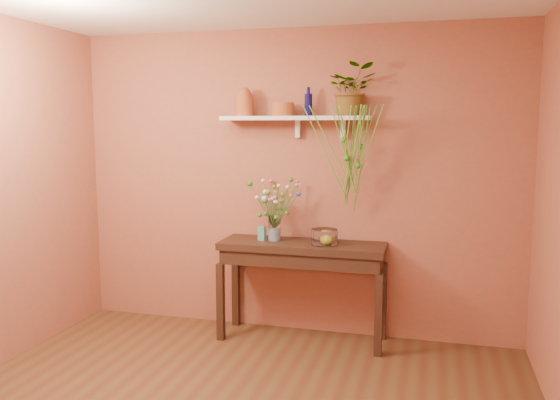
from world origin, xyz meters
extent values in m
cube|color=#A2573C|center=(0.00, 2.00, 1.35)|extent=(4.00, 0.04, 2.70)
cube|color=#362016|center=(0.14, 1.75, 0.83)|extent=(1.42, 0.46, 0.06)
cube|color=#362016|center=(0.14, 1.75, 0.74)|extent=(1.36, 0.42, 0.12)
cube|color=#362016|center=(-0.53, 1.55, 0.34)|extent=(0.06, 0.06, 0.68)
cube|color=#362016|center=(0.82, 1.55, 0.34)|extent=(0.06, 0.06, 0.68)
cube|color=#362016|center=(-0.53, 1.95, 0.34)|extent=(0.06, 0.06, 0.68)
cube|color=#362016|center=(0.82, 1.95, 0.34)|extent=(0.06, 0.06, 0.68)
cube|color=white|center=(0.05, 1.87, 1.92)|extent=(1.30, 0.24, 0.04)
cube|color=white|center=(0.05, 1.97, 1.83)|extent=(0.04, 0.05, 0.15)
cube|color=white|center=(0.45, 1.97, 1.83)|extent=(0.04, 0.05, 0.15)
cylinder|color=#AC5C30|center=(-0.41, 1.86, 2.03)|extent=(0.18, 0.18, 0.18)
sphere|color=#AC5C30|center=(-0.41, 1.86, 2.13)|extent=(0.12, 0.12, 0.12)
cylinder|color=#AC5C30|center=(-0.05, 1.85, 1.99)|extent=(0.21, 0.21, 0.11)
cylinder|color=#0D0A43|center=(0.16, 1.90, 2.03)|extent=(0.08, 0.08, 0.19)
cylinder|color=#0D0A43|center=(0.16, 1.90, 2.15)|extent=(0.03, 0.03, 0.06)
imported|color=#397522|center=(0.53, 1.89, 2.15)|extent=(0.46, 0.42, 0.43)
cylinder|color=#397522|center=(0.55, 1.76, 1.60)|extent=(0.10, 0.13, 0.83)
cylinder|color=#5FAC28|center=(0.70, 1.72, 1.69)|extent=(0.25, 0.31, 0.66)
cylinder|color=#5FAC28|center=(0.36, 1.71, 1.73)|extent=(0.29, 0.14, 0.58)
cylinder|color=#397522|center=(0.65, 1.71, 1.58)|extent=(0.15, 0.16, 0.87)
cylinder|color=#5FAC28|center=(0.59, 1.68, 1.67)|extent=(0.16, 0.37, 0.71)
cylinder|color=#5FAC28|center=(0.54, 1.72, 1.66)|extent=(0.16, 0.21, 0.72)
cylinder|color=#397522|center=(0.51, 1.72, 1.66)|extent=(0.16, 0.16, 0.72)
cylinder|color=#5FAC28|center=(0.50, 1.70, 1.64)|extent=(0.19, 0.26, 0.77)
cylinder|color=#5FAC28|center=(0.63, 1.70, 1.77)|extent=(0.04, 0.20, 0.49)
cylinder|color=#397522|center=(0.62, 1.74, 1.61)|extent=(0.29, 0.22, 0.82)
cylinder|color=#5FAC28|center=(0.52, 1.71, 1.70)|extent=(0.10, 0.20, 0.65)
cylinder|color=#5FAC28|center=(0.52, 1.70, 1.72)|extent=(0.07, 0.33, 0.60)
cylinder|color=#397522|center=(0.55, 1.73, 1.63)|extent=(0.11, 0.16, 0.78)
cylinder|color=#5FAC28|center=(0.64, 1.73, 1.83)|extent=(0.09, 0.10, 0.38)
cylinder|color=#5FAC28|center=(0.63, 1.73, 1.73)|extent=(0.10, 0.25, 0.57)
cylinder|color=#397522|center=(0.59, 1.74, 1.65)|extent=(0.20, 0.14, 0.75)
cylinder|color=#5FAC28|center=(0.35, 1.69, 1.63)|extent=(0.33, 0.28, 0.78)
cylinder|color=#5FAC28|center=(0.57, 1.74, 1.67)|extent=(0.18, 0.10, 0.70)
sphere|color=#397522|center=(0.52, 1.71, 1.60)|extent=(0.05, 0.05, 0.05)
sphere|color=#397522|center=(0.61, 1.76, 1.53)|extent=(0.05, 0.05, 0.05)
sphere|color=#397522|center=(0.63, 1.79, 1.68)|extent=(0.05, 0.05, 0.05)
sphere|color=#397522|center=(0.49, 1.76, 1.74)|extent=(0.05, 0.05, 0.05)
cylinder|color=white|center=(-0.11, 1.77, 0.97)|extent=(0.11, 0.11, 0.22)
cylinder|color=silver|center=(-0.11, 1.77, 0.91)|extent=(0.10, 0.10, 0.11)
cylinder|color=#386B28|center=(-0.12, 1.67, 1.10)|extent=(0.03, 0.20, 0.27)
sphere|color=#397522|center=(-0.14, 1.58, 1.24)|extent=(0.05, 0.05, 0.05)
cylinder|color=#386B28|center=(-0.09, 1.69, 1.11)|extent=(0.04, 0.17, 0.28)
sphere|color=#E34F94|center=(-0.08, 1.61, 1.25)|extent=(0.04, 0.04, 0.04)
cylinder|color=#386B28|center=(-0.09, 1.73, 1.11)|extent=(0.04, 0.09, 0.28)
sphere|color=#5B9435|center=(-0.08, 1.69, 1.25)|extent=(0.04, 0.04, 0.04)
cylinder|color=#386B28|center=(-0.09, 1.73, 1.09)|extent=(0.04, 0.08, 0.25)
sphere|color=silver|center=(-0.08, 1.70, 1.22)|extent=(0.05, 0.05, 0.05)
cylinder|color=#386B28|center=(-0.08, 1.73, 1.16)|extent=(0.07, 0.09, 0.38)
sphere|color=silver|center=(-0.05, 1.69, 1.35)|extent=(0.03, 0.03, 0.03)
cylinder|color=#386B28|center=(0.00, 1.74, 1.17)|extent=(0.22, 0.07, 0.39)
sphere|color=#E34F94|center=(0.10, 1.71, 1.36)|extent=(0.03, 0.03, 0.03)
cylinder|color=#386B28|center=(-0.07, 1.77, 1.12)|extent=(0.08, 0.01, 0.29)
sphere|color=#5B9435|center=(-0.04, 1.77, 1.27)|extent=(0.04, 0.04, 0.04)
cylinder|color=#386B28|center=(-0.01, 1.79, 1.16)|extent=(0.21, 0.06, 0.38)
sphere|color=silver|center=(0.10, 1.82, 1.35)|extent=(0.03, 0.03, 0.03)
cylinder|color=#386B28|center=(-0.01, 1.81, 1.12)|extent=(0.20, 0.09, 0.30)
sphere|color=#405FC1|center=(0.09, 1.84, 1.27)|extent=(0.05, 0.05, 0.05)
cylinder|color=#386B28|center=(-0.04, 1.79, 1.11)|extent=(0.14, 0.06, 0.29)
sphere|color=#E34F94|center=(0.02, 1.82, 1.26)|extent=(0.03, 0.03, 0.03)
cylinder|color=#386B28|center=(-0.05, 1.81, 1.18)|extent=(0.13, 0.08, 0.42)
sphere|color=#397522|center=(0.02, 1.84, 1.39)|extent=(0.04, 0.04, 0.04)
cylinder|color=#386B28|center=(-0.03, 1.84, 1.17)|extent=(0.17, 0.14, 0.40)
sphere|color=#E34F94|center=(0.06, 1.90, 1.37)|extent=(0.04, 0.04, 0.04)
cylinder|color=#386B28|center=(-0.09, 1.83, 1.08)|extent=(0.04, 0.13, 0.23)
sphere|color=#5B9435|center=(-0.08, 1.89, 1.20)|extent=(0.05, 0.05, 0.05)
cylinder|color=#386B28|center=(-0.08, 1.89, 1.14)|extent=(0.06, 0.24, 0.34)
sphere|color=silver|center=(-0.05, 2.01, 1.31)|extent=(0.04, 0.04, 0.04)
cylinder|color=#386B28|center=(-0.13, 1.85, 1.12)|extent=(0.04, 0.17, 0.30)
sphere|color=silver|center=(-0.15, 1.93, 1.27)|extent=(0.03, 0.03, 0.03)
cylinder|color=#386B28|center=(-0.15, 1.86, 1.17)|extent=(0.09, 0.20, 0.39)
sphere|color=#E34F94|center=(-0.20, 1.96, 1.36)|extent=(0.03, 0.03, 0.03)
cylinder|color=#386B28|center=(-0.13, 1.83, 1.15)|extent=(0.04, 0.13, 0.35)
sphere|color=#5B9435|center=(-0.14, 1.89, 1.32)|extent=(0.03, 0.03, 0.03)
cylinder|color=#386B28|center=(-0.18, 1.82, 1.17)|extent=(0.14, 0.12, 0.40)
sphere|color=silver|center=(-0.25, 1.88, 1.37)|extent=(0.03, 0.03, 0.03)
cylinder|color=#386B28|center=(-0.18, 1.82, 1.10)|extent=(0.14, 0.12, 0.26)
sphere|color=#405FC1|center=(-0.24, 1.88, 1.23)|extent=(0.05, 0.05, 0.05)
cylinder|color=#386B28|center=(-0.15, 1.78, 1.10)|extent=(0.08, 0.03, 0.26)
sphere|color=#E34F94|center=(-0.19, 1.79, 1.23)|extent=(0.05, 0.05, 0.05)
cylinder|color=#386B28|center=(-0.22, 1.77, 1.16)|extent=(0.23, 0.01, 0.39)
sphere|color=#397522|center=(-0.33, 1.77, 1.35)|extent=(0.05, 0.05, 0.05)
cylinder|color=#386B28|center=(-0.16, 1.76, 1.09)|extent=(0.11, 0.03, 0.24)
sphere|color=#E34F94|center=(-0.21, 1.74, 1.21)|extent=(0.03, 0.03, 0.03)
cylinder|color=#386B28|center=(-0.16, 1.77, 1.12)|extent=(0.11, 0.01, 0.29)
sphere|color=#5B9435|center=(-0.22, 1.77, 1.26)|extent=(0.03, 0.03, 0.03)
cylinder|color=#386B28|center=(-0.18, 1.73, 1.11)|extent=(0.14, 0.09, 0.28)
sphere|color=silver|center=(-0.24, 1.69, 1.25)|extent=(0.04, 0.04, 0.04)
cylinder|color=#386B28|center=(-0.14, 1.75, 1.13)|extent=(0.07, 0.05, 0.32)
sphere|color=silver|center=(-0.18, 1.72, 1.29)|extent=(0.04, 0.04, 0.04)
cylinder|color=#386B28|center=(-0.12, 1.75, 1.10)|extent=(0.04, 0.04, 0.26)
sphere|color=#E34F94|center=(-0.14, 1.73, 1.23)|extent=(0.04, 0.04, 0.04)
cylinder|color=#386B28|center=(-0.13, 1.74, 1.13)|extent=(0.05, 0.07, 0.32)
sphere|color=#5B9435|center=(-0.15, 1.71, 1.29)|extent=(0.05, 0.05, 0.05)
cylinder|color=#386B28|center=(-0.13, 1.68, 1.11)|extent=(0.04, 0.19, 0.29)
sphere|color=silver|center=(-0.15, 1.58, 1.25)|extent=(0.05, 0.05, 0.05)
sphere|color=#397522|center=(-0.11, 1.87, 1.13)|extent=(0.04, 0.04, 0.04)
sphere|color=#397522|center=(-0.08, 1.91, 1.12)|extent=(0.04, 0.04, 0.04)
sphere|color=#397522|center=(0.01, 1.71, 1.12)|extent=(0.04, 0.04, 0.04)
sphere|color=#397522|center=(-0.16, 1.68, 1.11)|extent=(0.04, 0.04, 0.04)
sphere|color=#397522|center=(-0.22, 1.71, 1.09)|extent=(0.04, 0.04, 0.04)
sphere|color=#397522|center=(-0.07, 1.69, 1.08)|extent=(0.04, 0.04, 0.04)
cylinder|color=white|center=(0.34, 1.72, 0.93)|extent=(0.22, 0.22, 0.13)
cylinder|color=white|center=(0.34, 1.72, 0.87)|extent=(0.22, 0.22, 0.01)
sphere|color=yellow|center=(0.36, 1.72, 0.91)|extent=(0.09, 0.09, 0.09)
cube|color=teal|center=(-0.22, 1.75, 0.92)|extent=(0.07, 0.06, 0.13)
camera|label=1|loc=(1.22, -2.96, 1.87)|focal=36.86mm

